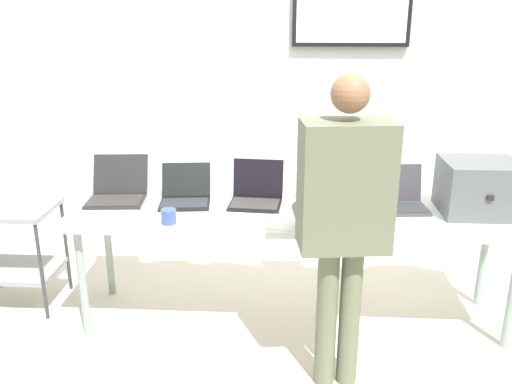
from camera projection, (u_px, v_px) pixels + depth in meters
The scene contains 13 objects.
ground at pixel (291, 320), 3.57m from camera, with size 8.00×8.00×0.04m, color beige.
back_wall at pixel (296, 86), 4.20m from camera, with size 8.00×0.11×2.71m.
workbench at pixel (294, 219), 3.34m from camera, with size 2.76×0.70×0.75m.
equipment_box at pixel (479, 187), 3.26m from camera, with size 0.44×0.41×0.32m.
laptop_station_0 at pixel (118, 191), 3.52m from camera, with size 0.39×0.41×0.26m.
laptop_station_1 at pixel (185, 194), 3.46m from camera, with size 0.35×0.37×0.22m.
laptop_station_2 at pixel (256, 194), 3.44m from camera, with size 0.35×0.32×0.26m.
laptop_station_3 at pixel (324, 195), 3.44m from camera, with size 0.36×0.38×0.25m.
laptop_station_4 at pixel (398, 199), 3.37m from camera, with size 0.36×0.32×0.25m.
person at pixel (344, 208), 2.65m from camera, with size 0.49×0.63×1.66m.
coffee_mug at pixel (169, 217), 3.12m from camera, with size 0.09×0.09×0.09m.
paper_sheet at pixel (287, 221), 3.17m from camera, with size 0.29×0.35×0.00m.
storage_cart at pixel (14, 240), 3.61m from camera, with size 0.56×0.44×0.70m.
Camera 1 is at (-0.05, -3.13, 1.92)m, focal length 37.87 mm.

